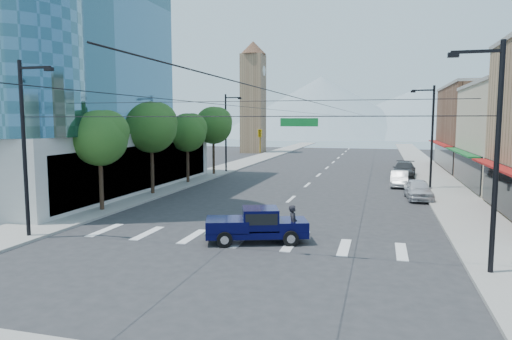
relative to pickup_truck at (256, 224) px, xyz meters
The scene contains 19 objects.
ground 1.77m from the pickup_truck, 116.82° to the right, with size 160.00×160.00×0.00m, color #28282B.
sidewalk_left 40.68m from the pickup_truck, 108.18° to the left, with size 4.00×120.00×0.15m, color gray.
sidewalk_right 40.27m from the pickup_truck, 73.68° to the left, with size 4.00×120.00×0.15m, color gray.
shop_far 43.39m from the pickup_truck, 63.44° to the left, with size 12.00×18.00×10.00m, color brown.
clock_tower 63.78m from the pickup_truck, 105.83° to the left, with size 4.80×4.80×20.40m.
mountain_left 149.81m from the pickup_truck, 96.03° to the left, with size 80.00×80.00×22.00m, color gray.
mountain_right 160.01m from the pickup_truck, 83.06° to the left, with size 90.00×90.00×18.00m, color gray.
tree_near 13.32m from the pickup_truck, 158.06° to the left, with size 3.65×3.64×6.71m.
tree_midnear 17.26m from the pickup_truck, 135.05° to the left, with size 4.09×4.09×7.52m.
tree_midfar 22.50m from the pickup_truck, 122.11° to the left, with size 3.65×3.64×6.71m.
tree_far 28.68m from the pickup_truck, 114.55° to the left, with size 4.09×4.09×7.52m.
signal_rig 4.46m from the pickup_truck, 101.86° to the right, with size 21.80×0.20×9.00m.
lamp_pole_nw 31.07m from the pickup_truck, 111.63° to the left, with size 2.00×0.25×9.00m.
lamp_pole_ne 23.28m from the pickup_truck, 64.20° to the left, with size 2.00×0.25×9.00m.
pickup_truck is the anchor object (origin of this frame).
pedestrian 1.83m from the pickup_truck, ahead, with size 0.70×0.46×1.91m, color black.
parked_car_near 17.40m from the pickup_truck, 59.96° to the left, with size 1.83×4.55×1.55m, color silver.
parked_car_mid 23.18m from the pickup_truck, 70.89° to the left, with size 1.51×4.32×1.42m, color silver.
parked_car_far 30.30m from the pickup_truck, 74.10° to the left, with size 2.27×5.58×1.62m, color #333336.
Camera 1 is at (6.54, -20.02, 6.04)m, focal length 32.00 mm.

